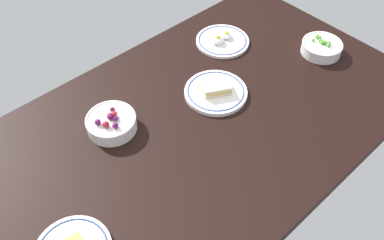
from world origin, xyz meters
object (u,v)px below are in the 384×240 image
at_px(bowl_peas, 322,47).
at_px(bowl_berries, 111,123).
at_px(plate_sandwich, 216,91).
at_px(plate_eggs, 222,40).

bearing_deg(bowl_peas, bowl_berries, -15.06).
height_order(plate_sandwich, bowl_peas, bowl_peas).
bearing_deg(plate_sandwich, bowl_berries, -17.37).
bearing_deg(plate_eggs, plate_sandwich, 40.50).
distance_m(plate_eggs, plate_sandwich, 0.28).
height_order(bowl_berries, bowl_peas, bowl_berries).
distance_m(bowl_berries, plate_sandwich, 0.36).
relative_size(plate_eggs, bowl_peas, 1.37).
bearing_deg(plate_eggs, bowl_berries, 7.72).
height_order(bowl_berries, plate_sandwich, bowl_berries).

